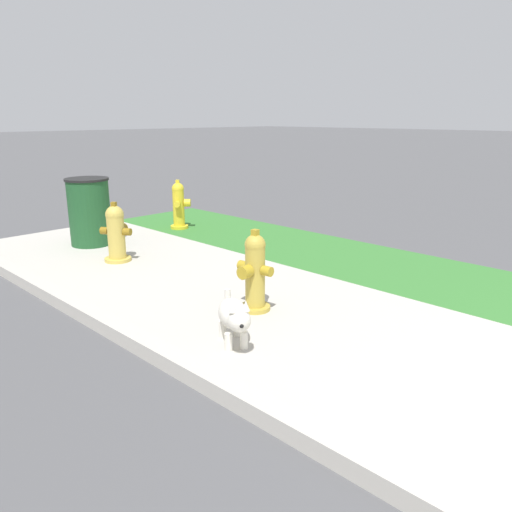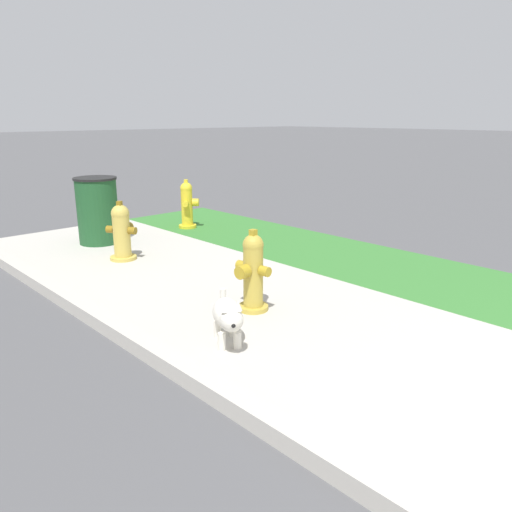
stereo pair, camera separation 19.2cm
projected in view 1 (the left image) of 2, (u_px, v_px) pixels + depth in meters
The scene contains 5 objects.
fire_hydrant_across_street at pixel (255, 273), 4.49m from camera, with size 0.37×0.33×0.76m.
fire_hydrant_near_corner at pixel (116, 233), 6.05m from camera, with size 0.38×0.37×0.74m.
fire_hydrant_mid_block at pixel (179, 205), 7.84m from camera, with size 0.34×0.34×0.77m.
small_white_dog at pixel (234, 316), 3.80m from camera, with size 0.50×0.40×0.45m.
trash_bin at pixel (90, 212), 6.81m from camera, with size 0.58×0.58×0.92m.
Camera 1 is at (-1.43, -3.14, 1.73)m, focal length 35.00 mm.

